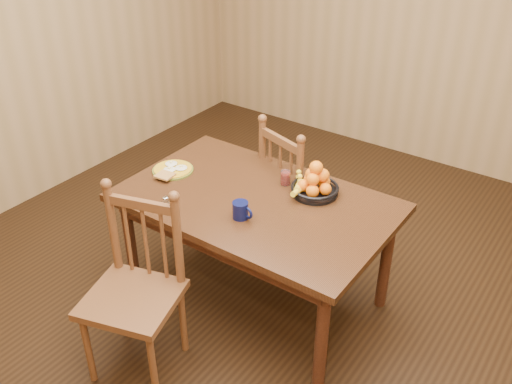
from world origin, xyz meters
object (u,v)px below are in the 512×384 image
Objects in this scene: fruit_bowl at (314,184)px; coffee_mug at (241,210)px; chair_far at (297,193)px; chair_near at (135,291)px; dining_table at (256,211)px; breakfast_plate at (172,170)px.

coffee_mug is at bearing -113.15° from fruit_bowl.
chair_near is at bearing 100.53° from chair_far.
dining_table is at bearing 102.37° from coffee_mug.
fruit_bowl is (0.88, 0.29, 0.05)m from breakfast_plate.
chair_near reaches higher than breakfast_plate.
fruit_bowl is at bearing 151.70° from chair_far.
coffee_mug is (0.05, -0.21, 0.14)m from dining_table.
breakfast_plate is 0.70m from coffee_mug.
chair_far is at bearing 95.10° from dining_table.
breakfast_plate is (-0.42, 0.78, 0.25)m from chair_near.
chair_near is 3.22× the size of fruit_bowl.
coffee_mug is (0.68, -0.18, 0.04)m from breakfast_plate.
breakfast_plate is at bearing 62.93° from chair_far.
fruit_bowl is (0.46, 1.06, 0.31)m from chair_near.
coffee_mug is at bearing 49.65° from chair_near.
breakfast_plate is at bearing -176.99° from dining_table.
chair_far is 0.83m from coffee_mug.
dining_table is 0.58m from chair_far.
coffee_mug is at bearing 114.64° from chair_far.
dining_table is 5.47× the size of breakfast_plate.
breakfast_plate is at bearing 101.61° from chair_near.
chair_near is at bearing -113.49° from fruit_bowl.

